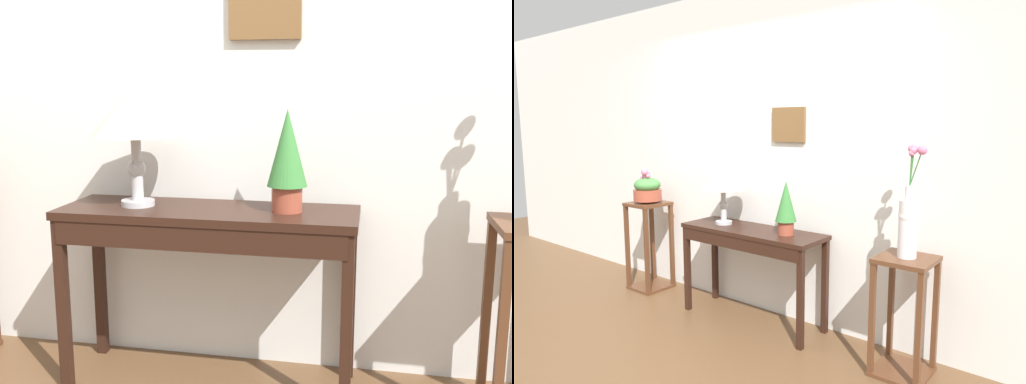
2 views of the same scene
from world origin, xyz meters
The scene contains 4 objects.
back_wall_with_art centered at (0.00, 1.42, 1.40)m, with size 9.00×0.13×2.80m.
console_table centered at (0.06, 1.10, 0.68)m, with size 1.27×0.41×0.79m.
table_lamp centered at (-0.26, 1.12, 1.20)m, with size 0.37×0.37×0.53m.
potted_plant_on_console centered at (0.39, 1.13, 1.02)m, with size 0.17×0.17×0.42m.
Camera 1 is at (0.74, -1.20, 1.31)m, focal length 40.86 mm.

